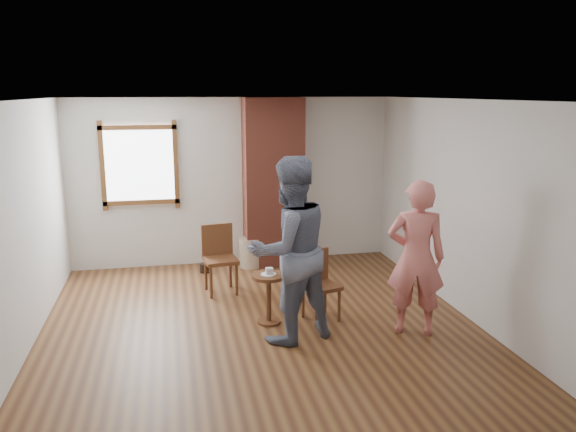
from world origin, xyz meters
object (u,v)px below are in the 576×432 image
object	(u,v)px
dining_chair_right	(318,281)
man	(289,250)
stoneware_crock	(251,252)
side_table	(269,290)
dining_chair_left	(219,255)
person_pink	(416,258)

from	to	relation	value
dining_chair_right	man	xyz separation A→B (m)	(-0.46, -0.50, 0.55)
stoneware_crock	side_table	xyz separation A→B (m)	(-0.11, -2.21, 0.17)
side_table	man	bearing A→B (deg)	-72.44
dining_chair_left	person_pink	size ratio (longest dim) A/B	0.52
stoneware_crock	man	size ratio (longest dim) A/B	0.23
side_table	man	xyz separation A→B (m)	(0.15, -0.47, 0.62)
dining_chair_right	dining_chair_left	bearing A→B (deg)	116.33
dining_chair_right	side_table	xyz separation A→B (m)	(-0.61, -0.03, -0.06)
stoneware_crock	person_pink	xyz separation A→B (m)	(1.45, -2.81, 0.65)
person_pink	side_table	bearing A→B (deg)	-0.84
dining_chair_left	side_table	distance (m)	1.31
stoneware_crock	person_pink	bearing A→B (deg)	-62.68
person_pink	dining_chair_left	bearing A→B (deg)	-21.77
dining_chair_left	dining_chair_right	world-z (taller)	dining_chair_left
dining_chair_left	man	bearing A→B (deg)	-77.43
stoneware_crock	person_pink	world-z (taller)	person_pink
dining_chair_left	dining_chair_right	xyz separation A→B (m)	(1.08, -1.18, -0.05)
man	dining_chair_left	bearing A→B (deg)	-89.89
dining_chair_left	side_table	xyz separation A→B (m)	(0.46, -1.22, -0.11)
dining_chair_left	side_table	world-z (taller)	dining_chair_left
dining_chair_left	stoneware_crock	bearing A→B (deg)	52.45
dining_chair_right	side_table	distance (m)	0.62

